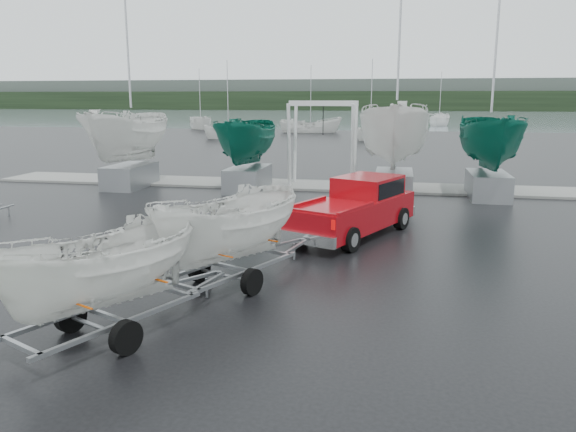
% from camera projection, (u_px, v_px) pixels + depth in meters
% --- Properties ---
extents(ground_plane, '(120.00, 120.00, 0.00)m').
position_uv_depth(ground_plane, '(196.00, 258.00, 15.28)').
color(ground_plane, black).
rests_on(ground_plane, ground).
extents(lake, '(300.00, 300.00, 0.00)m').
position_uv_depth(lake, '(373.00, 119.00, 111.21)').
color(lake, gray).
rests_on(lake, ground).
extents(dock, '(30.00, 3.00, 0.12)m').
position_uv_depth(dock, '(288.00, 185.00, 27.74)').
color(dock, gray).
rests_on(dock, ground).
extents(treeline, '(300.00, 8.00, 6.00)m').
position_uv_depth(treeline, '(384.00, 101.00, 177.74)').
color(treeline, black).
rests_on(treeline, ground).
extents(far_hill, '(300.00, 6.00, 10.00)m').
position_uv_depth(far_hill, '(385.00, 94.00, 185.00)').
color(far_hill, '#4C5651').
rests_on(far_hill, ground).
extents(pickup_truck, '(3.85, 5.65, 1.79)m').
position_uv_depth(pickup_truck, '(358.00, 205.00, 17.79)').
color(pickup_truck, '#95080F').
rests_on(pickup_truck, ground).
extents(trailer_hitched, '(2.55, 3.77, 5.09)m').
position_uv_depth(trailer_hitched, '(228.00, 168.00, 12.49)').
color(trailer_hitched, gray).
rests_on(trailer_hitched, ground).
extents(trailer_parked, '(2.56, 3.77, 4.70)m').
position_uv_depth(trailer_parked, '(98.00, 200.00, 9.67)').
color(trailer_parked, gray).
rests_on(trailer_parked, ground).
extents(boat_hoist, '(3.30, 2.18, 4.12)m').
position_uv_depth(boat_hoist, '(323.00, 132.00, 26.87)').
color(boat_hoist, silver).
rests_on(boat_hoist, ground).
extents(keelboat_0, '(2.61, 3.20, 10.79)m').
position_uv_depth(keelboat_0, '(126.00, 100.00, 26.37)').
color(keelboat_0, gray).
rests_on(keelboat_0, ground).
extents(keelboat_1, '(2.26, 3.20, 7.11)m').
position_uv_depth(keelboat_1, '(247.00, 113.00, 25.58)').
color(keelboat_1, gray).
rests_on(keelboat_1, ground).
extents(keelboat_2, '(2.98, 3.20, 11.17)m').
position_uv_depth(keelboat_2, '(398.00, 86.00, 23.87)').
color(keelboat_2, gray).
rests_on(keelboat_2, ground).
extents(keelboat_3, '(2.47, 3.20, 10.64)m').
position_uv_depth(keelboat_3, '(494.00, 106.00, 23.56)').
color(keelboat_3, gray).
rests_on(keelboat_3, ground).
extents(moored_boat_0, '(3.21, 3.21, 10.98)m').
position_uv_depth(moored_boat_0, '(229.00, 138.00, 59.32)').
color(moored_boat_0, silver).
rests_on(moored_boat_0, ground).
extents(moored_boat_1, '(3.27, 3.20, 11.80)m').
position_uv_depth(moored_boat_1, '(310.00, 133.00, 68.61)').
color(moored_boat_1, silver).
rests_on(moored_boat_1, ground).
extents(moored_boat_2, '(2.78, 2.80, 10.74)m').
position_uv_depth(moored_boat_2, '(370.00, 140.00, 57.11)').
color(moored_boat_2, silver).
rests_on(moored_boat_2, ground).
extents(moored_boat_4, '(3.75, 3.78, 11.67)m').
position_uv_depth(moored_boat_4, '(201.00, 129.00, 76.69)').
color(moored_boat_4, silver).
rests_on(moored_boat_4, ground).
extents(moored_boat_5, '(3.29, 3.35, 11.75)m').
position_uv_depth(moored_boat_5, '(439.00, 125.00, 85.36)').
color(moored_boat_5, silver).
rests_on(moored_boat_5, ground).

